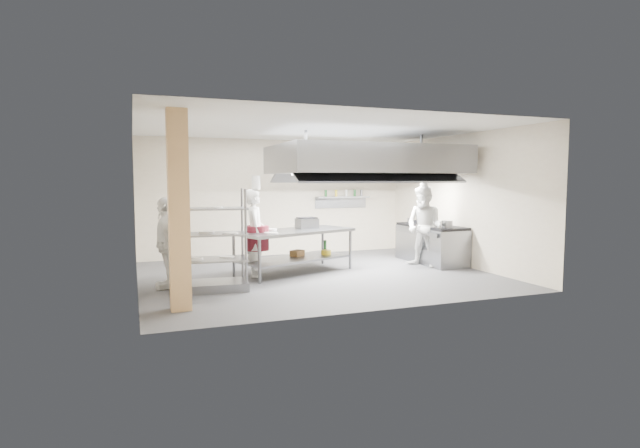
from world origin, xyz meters
name	(u,v)px	position (x,y,z in m)	size (l,w,h in m)	color
floor	(317,275)	(0.00, 0.00, 0.00)	(7.00, 7.00, 0.00)	#2D2D2F
ceiling	(317,128)	(0.00, 0.00, 3.00)	(7.00, 7.00, 0.00)	silver
wall_back	(277,198)	(0.00, 3.00, 1.50)	(7.00, 7.00, 0.00)	#C0B198
wall_left	(135,206)	(-3.50, 0.00, 1.50)	(6.00, 6.00, 0.00)	#C0B198
wall_right	(460,200)	(3.50, 0.00, 1.50)	(6.00, 6.00, 0.00)	#C0B198
column	(179,211)	(-2.90, -1.90, 1.50)	(0.30, 0.30, 3.00)	tan
exhaust_hood	(366,160)	(1.30, 0.40, 2.40)	(4.00, 2.50, 0.60)	gray
hood_strip_a	(328,174)	(0.40, 0.40, 2.08)	(1.60, 0.12, 0.04)	white
hood_strip_b	(402,175)	(2.20, 0.40, 2.08)	(1.60, 0.12, 0.04)	white
wall_shelf	(343,197)	(1.80, 2.84, 1.50)	(1.50, 0.28, 0.04)	gray
island	(294,251)	(-0.36, 0.40, 0.46)	(2.58, 1.07, 0.91)	gray
island_worktop	(294,231)	(-0.36, 0.40, 0.88)	(2.58, 1.07, 0.06)	gray
island_undershelf	(294,259)	(-0.36, 0.40, 0.30)	(2.37, 0.97, 0.04)	gray
pass_rack	(213,240)	(-2.23, -0.70, 0.90)	(1.21, 0.70, 1.81)	slate
cooking_range	(431,245)	(3.08, 0.50, 0.42)	(0.80, 2.00, 0.84)	slate
range_top	(431,226)	(3.08, 0.50, 0.87)	(0.78, 1.96, 0.06)	black
chef_head	(255,233)	(-1.22, 0.36, 0.89)	(0.65, 0.43, 1.78)	white
chef_line	(424,227)	(2.60, 0.05, 0.92)	(0.89, 0.69, 1.83)	silver
chef_plating	(166,243)	(-3.00, -0.23, 0.83)	(0.97, 0.40, 1.65)	silver
griddle	(307,223)	(0.02, 0.69, 1.02)	(0.44, 0.34, 0.21)	slate
wicker_basket	(297,253)	(-0.24, 0.59, 0.38)	(0.29, 0.20, 0.13)	olive
stockpot	(429,221)	(3.12, 0.67, 0.98)	(0.23, 0.23, 0.16)	slate
plate_stack	(213,258)	(-2.23, -0.70, 0.58)	(0.28, 0.28, 0.05)	white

